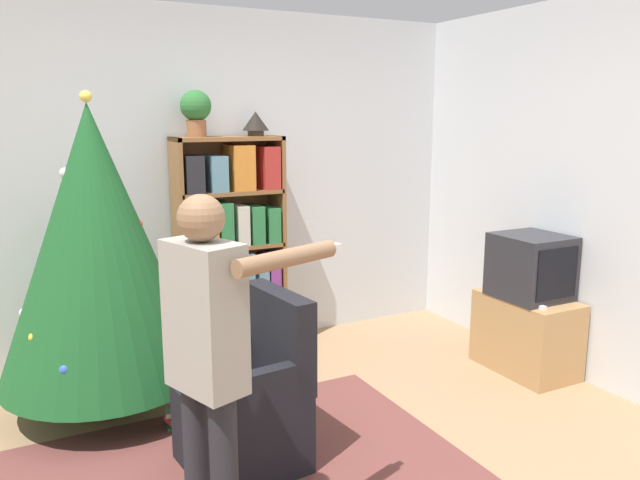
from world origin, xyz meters
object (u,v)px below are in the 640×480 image
at_px(potted_plant, 196,110).
at_px(table_lamp, 256,122).
at_px(bookshelf, 232,249).
at_px(television, 531,266).
at_px(standing_person, 209,356).
at_px(christmas_tree, 96,245).
at_px(armchair, 249,407).

xyz_separation_m(potted_plant, table_lamp, (0.45, -0.00, -0.09)).
bearing_deg(bookshelf, television, -36.65).
relative_size(television, potted_plant, 1.44).
relative_size(bookshelf, table_lamp, 8.32).
bearing_deg(table_lamp, standing_person, -116.10).
relative_size(christmas_tree, potted_plant, 5.95).
bearing_deg(bookshelf, armchair, -106.74).
xyz_separation_m(standing_person, potted_plant, (0.63, 2.20, 0.95)).
bearing_deg(standing_person, table_lamp, 135.03).
height_order(christmas_tree, armchair, christmas_tree).
relative_size(christmas_tree, standing_person, 1.27).
distance_m(armchair, table_lamp, 2.23).
relative_size(armchair, potted_plant, 2.80).
xyz_separation_m(christmas_tree, standing_person, (0.17, -1.65, -0.15)).
distance_m(bookshelf, potted_plant, 1.06).
distance_m(television, standing_person, 2.76).
distance_m(television, armchair, 2.27).
relative_size(christmas_tree, armchair, 2.13).
distance_m(christmas_tree, potted_plant, 1.26).
relative_size(christmas_tree, table_lamp, 9.79).
distance_m(armchair, potted_plant, 2.20).
height_order(bookshelf, christmas_tree, christmas_tree).
xyz_separation_m(standing_person, table_lamp, (1.08, 2.20, 0.86)).
bearing_deg(bookshelf, standing_person, -111.45).
bearing_deg(potted_plant, table_lamp, -0.00).
bearing_deg(christmas_tree, potted_plant, 34.41).
height_order(television, table_lamp, table_lamp).
height_order(bookshelf, potted_plant, potted_plant).
xyz_separation_m(christmas_tree, potted_plant, (0.80, 0.55, 0.80)).
bearing_deg(television, christmas_tree, 164.70).
bearing_deg(table_lamp, potted_plant, 180.00).
relative_size(potted_plant, table_lamp, 1.64).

